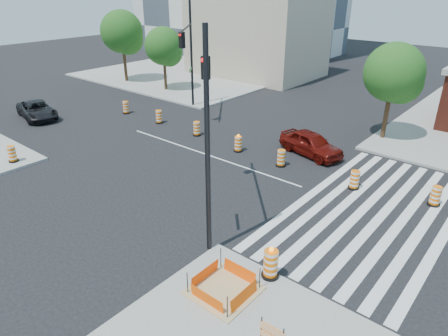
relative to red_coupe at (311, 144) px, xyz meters
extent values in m
plane|color=black|center=(-5.12, -4.30, -0.75)|extent=(120.00, 120.00, 0.00)
cube|color=gray|center=(-23.12, 13.70, -0.68)|extent=(22.00, 22.00, 0.15)
cube|color=silver|center=(2.68, -4.30, -0.75)|extent=(0.45, 13.50, 0.01)
cube|color=silver|center=(3.58, -4.30, -0.75)|extent=(0.45, 13.50, 0.01)
cube|color=silver|center=(4.48, -4.30, -0.75)|extent=(0.45, 13.50, 0.01)
cube|color=silver|center=(5.38, -4.30, -0.75)|extent=(0.45, 13.50, 0.01)
cube|color=silver|center=(6.28, -4.30, -0.75)|extent=(0.45, 13.50, 0.01)
cube|color=silver|center=(7.18, -4.30, -0.75)|extent=(0.45, 13.50, 0.01)
cube|color=silver|center=(8.08, -4.30, -0.75)|extent=(0.45, 13.50, 0.01)
cube|color=silver|center=(8.98, -4.30, -0.75)|extent=(0.45, 13.50, 0.01)
cube|color=silver|center=(-5.12, -4.30, -0.75)|extent=(14.00, 0.12, 0.01)
cube|color=tan|center=(3.88, -13.30, -0.58)|extent=(2.20, 2.20, 0.05)
cube|color=#FF5105|center=(3.88, -14.20, -0.33)|extent=(1.44, 0.02, 0.55)
cube|color=#FF5105|center=(3.88, -12.40, -0.33)|extent=(1.44, 0.02, 0.55)
cube|color=#FF5105|center=(2.98, -13.30, -0.33)|extent=(0.02, 1.44, 0.55)
cube|color=#FF5105|center=(4.78, -13.30, -0.33)|extent=(0.02, 1.44, 0.55)
cylinder|color=black|center=(2.98, -14.20, -0.15)|extent=(0.04, 0.04, 0.90)
cylinder|color=black|center=(4.78, -14.20, -0.15)|extent=(0.04, 0.04, 0.90)
cylinder|color=black|center=(2.98, -12.40, -0.15)|extent=(0.04, 0.04, 0.90)
cylinder|color=black|center=(4.78, -12.40, -0.15)|extent=(0.04, 0.04, 0.90)
cube|color=tan|center=(-17.12, 17.70, 4.25)|extent=(14.00, 10.00, 10.00)
imported|color=#570B07|center=(0.00, 0.00, 0.00)|extent=(4.71, 2.79, 1.50)
imported|color=black|center=(-20.73, -7.50, -0.07)|extent=(5.24, 3.24, 1.36)
cylinder|color=black|center=(1.79, -11.74, 3.79)|extent=(0.20, 0.20, 8.78)
cylinder|color=black|center=(-0.44, -9.32, 6.21)|extent=(4.55, 4.94, 0.13)
cube|color=black|center=(-2.00, -7.62, 5.66)|extent=(0.35, 0.31, 1.10)
sphere|color=#FF0C0C|center=(-2.00, -7.80, 6.04)|extent=(0.20, 0.20, 0.20)
cube|color=#0C591E|center=(1.05, -10.94, 2.69)|extent=(0.92, 1.00, 0.27)
cylinder|color=black|center=(-13.38, 3.05, 3.79)|extent=(0.20, 0.20, 8.78)
cylinder|color=black|center=(-11.35, 0.46, 6.20)|extent=(4.16, 5.27, 0.13)
cube|color=black|center=(-9.93, -1.36, 5.65)|extent=(0.35, 0.31, 1.10)
sphere|color=#FF0C0C|center=(-9.93, -1.54, 6.04)|extent=(0.20, 0.20, 0.20)
cube|color=#0C591E|center=(-12.70, 2.19, 2.69)|extent=(0.85, 1.06, 0.27)
cylinder|color=black|center=(4.70, -11.60, -0.55)|extent=(0.67, 0.67, 0.11)
cylinder|color=#FF6F05|center=(4.70, -11.60, 0.01)|extent=(0.53, 0.53, 1.06)
sphere|color=#FF990C|center=(4.70, -11.60, 0.62)|extent=(0.18, 0.18, 0.18)
cylinder|color=black|center=(-13.18, -12.91, -0.55)|extent=(0.58, 0.58, 0.10)
cylinder|color=#FF6F05|center=(-13.18, -12.91, -0.07)|extent=(0.47, 0.47, 0.92)
cube|color=#FF6F05|center=(6.51, -14.23, 0.08)|extent=(0.83, 0.08, 0.27)
cylinder|color=black|center=(6.14, -14.25, -0.11)|extent=(0.04, 0.04, 0.97)
cylinder|color=#382314|center=(-25.61, 5.18, 1.61)|extent=(0.32, 0.32, 4.73)
sphere|color=#184F16|center=(-25.61, 5.18, 4.57)|extent=(4.43, 4.43, 4.43)
sphere|color=#184F16|center=(-25.10, 5.48, 3.83)|extent=(3.25, 3.25, 3.25)
sphere|color=#184F16|center=(-26.01, 4.98, 4.12)|extent=(2.96, 2.96, 2.96)
cylinder|color=#382314|center=(-19.42, 5.35, 1.21)|extent=(0.28, 0.28, 3.91)
sphere|color=#184F16|center=(-19.42, 5.35, 3.65)|extent=(3.67, 3.67, 3.67)
sphere|color=#184F16|center=(-18.97, 5.62, 3.04)|extent=(2.69, 2.69, 2.69)
sphere|color=#184F16|center=(-19.77, 5.18, 3.28)|extent=(2.45, 2.45, 2.45)
cylinder|color=#382314|center=(2.55, 5.75, 1.33)|extent=(0.31, 0.31, 4.17)
sphere|color=#184F16|center=(2.55, 5.75, 3.93)|extent=(3.90, 3.90, 3.90)
sphere|color=#184F16|center=(3.03, 6.04, 3.28)|extent=(2.86, 2.86, 2.86)
sphere|color=#184F16|center=(2.16, 5.56, 3.54)|extent=(2.60, 2.60, 2.60)
cylinder|color=black|center=(-16.25, -2.09, -0.70)|extent=(0.60, 0.60, 0.10)
cylinder|color=#FF6F05|center=(-16.25, -2.09, -0.20)|extent=(0.48, 0.48, 0.95)
cylinder|color=black|center=(-12.21, -2.00, -0.70)|extent=(0.60, 0.60, 0.10)
cylinder|color=#FF6F05|center=(-12.21, -2.00, -0.20)|extent=(0.48, 0.48, 0.95)
cylinder|color=black|center=(-8.02, -2.12, -0.70)|extent=(0.60, 0.60, 0.10)
cylinder|color=#FF6F05|center=(-8.02, -2.12, -0.20)|extent=(0.48, 0.48, 0.95)
cylinder|color=black|center=(-3.88, -2.56, -0.70)|extent=(0.60, 0.60, 0.10)
cylinder|color=#FF6F05|center=(-3.88, -2.56, -0.20)|extent=(0.48, 0.48, 0.95)
sphere|color=#FF990C|center=(-3.88, -2.56, 0.35)|extent=(0.16, 0.16, 0.16)
cylinder|color=black|center=(-0.49, -2.72, -0.70)|extent=(0.60, 0.60, 0.10)
cylinder|color=#FF6F05|center=(-0.49, -2.72, -0.20)|extent=(0.48, 0.48, 0.95)
cylinder|color=black|center=(4.09, -2.66, -0.70)|extent=(0.60, 0.60, 0.10)
cylinder|color=#FF6F05|center=(4.09, -2.66, -0.20)|extent=(0.48, 0.48, 0.95)
cylinder|color=black|center=(7.89, -1.79, -0.70)|extent=(0.60, 0.60, 0.10)
cylinder|color=#FF6F05|center=(7.89, -1.79, -0.20)|extent=(0.48, 0.48, 0.95)
camera|label=1|loc=(10.93, -21.73, 9.38)|focal=32.00mm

